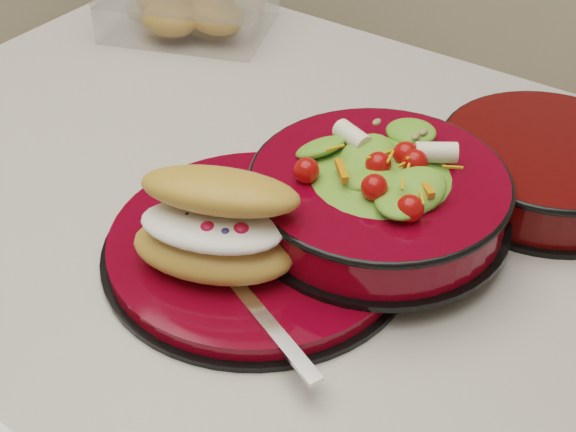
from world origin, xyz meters
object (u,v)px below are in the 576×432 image
Objects in this scene: dinner_plate at (258,245)px; croissant at (216,225)px; fork at (254,306)px; salad_bowl at (379,187)px; extra_bowl at (547,164)px.

dinner_plate is 0.07m from croissant.
croissant reaches higher than fork.
salad_bowl is 1.47× the size of fork.
extra_bowl is (0.18, 0.30, -0.03)m from croissant.
fork is at bearing -98.41° from salad_bowl.
salad_bowl is 0.19m from extra_bowl.
extra_bowl is at bearing 36.67° from croissant.
croissant is 0.08m from fork.
dinner_plate is at bearing 57.72° from fork.
dinner_plate is 1.30× the size of extra_bowl.
croissant is at bearing -99.29° from dinner_plate.
dinner_plate is at bearing -125.49° from extra_bowl.
fork is at bearing -111.28° from extra_bowl.
dinner_plate is 1.17× the size of salad_bowl.
dinner_plate is 1.71× the size of fork.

